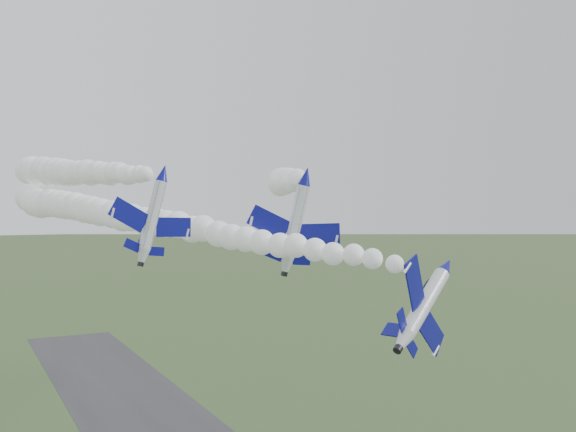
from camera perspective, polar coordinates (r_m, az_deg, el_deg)
name	(u,v)px	position (r m, az deg, el deg)	size (l,w,h in m)	color
jet_lead	(447,266)	(60.26, 13.97, -4.38)	(6.72, 11.55, 8.24)	silver
smoke_trail_jet_lead	(161,223)	(86.85, -11.20, -0.59)	(4.83, 76.82, 4.83)	white
jet_pair_left	(164,173)	(70.12, -10.98, 3.81)	(9.19, 11.26, 3.44)	silver
smoke_trail_jet_pair_left	(76,173)	(97.92, -18.36, 3.68)	(4.73, 54.20, 4.73)	white
jet_pair_right	(306,176)	(77.43, 1.61, 3.58)	(10.99, 12.85, 3.92)	silver
smoke_trail_jet_pair_right	(288,181)	(115.37, -0.01, 3.14)	(5.77, 69.80, 5.77)	white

